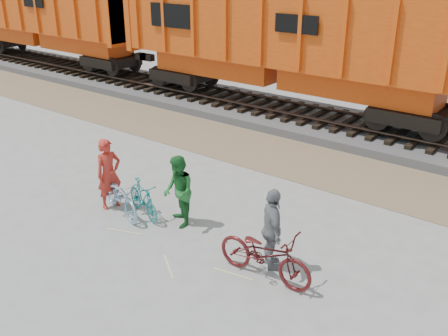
{
  "coord_description": "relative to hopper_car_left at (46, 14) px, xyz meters",
  "views": [
    {
      "loc": [
        6.99,
        -7.33,
        5.88
      ],
      "look_at": [
        0.15,
        1.5,
        1.13
      ],
      "focal_mm": 40.0,
      "sensor_mm": 36.0,
      "label": 1
    }
  ],
  "objects": [
    {
      "name": "person_solo",
      "position": [
        15.63,
        -9.12,
        -2.1
      ],
      "size": [
        0.56,
        0.73,
        1.81
      ],
      "primitive_type": "imported",
      "rotation": [
        0.0,
        0.0,
        1.36
      ],
      "color": "red",
      "rests_on": "ground"
    },
    {
      "name": "bicycle_blue",
      "position": [
        16.13,
        -9.22,
        -2.54
      ],
      "size": [
        1.9,
        1.14,
        0.94
      ],
      "primitive_type": "imported",
      "rotation": [
        0.0,
        0.0,
        1.26
      ],
      "color": "#7EA9CC",
      "rests_on": "ground"
    },
    {
      "name": "track",
      "position": [
        17.84,
        0.0,
        -2.53
      ],
      "size": [
        120.0,
        2.6,
        0.24
      ],
      "color": "black",
      "rests_on": "ballast_bed"
    },
    {
      "name": "bicycle_teal",
      "position": [
        16.63,
        -8.95,
        -2.56
      ],
      "size": [
        1.55,
        0.88,
        0.9
      ],
      "primitive_type": "imported",
      "rotation": [
        0.0,
        0.0,
        1.24
      ],
      "color": "#187D7E",
      "rests_on": "ground"
    },
    {
      "name": "hopper_car_left",
      "position": [
        0.0,
        0.0,
        0.0
      ],
      "size": [
        14.0,
        3.13,
        4.65
      ],
      "color": "black",
      "rests_on": "track"
    },
    {
      "name": "bicycle_maroon",
      "position": [
        20.4,
        -9.31,
        -2.46
      ],
      "size": [
        2.08,
        0.77,
        1.09
      ],
      "primitive_type": "imported",
      "rotation": [
        0.0,
        0.0,
        1.59
      ],
      "color": "#531416",
      "rests_on": "ground"
    },
    {
      "name": "gravel_strip",
      "position": [
        17.84,
        -3.5,
        -3.0
      ],
      "size": [
        120.0,
        3.0,
        0.02
      ],
      "primitive_type": "cube",
      "color": "#897155",
      "rests_on": "ground"
    },
    {
      "name": "hopper_car_center",
      "position": [
        15.0,
        0.0,
        0.0
      ],
      "size": [
        14.0,
        3.13,
        4.65
      ],
      "color": "black",
      "rests_on": "track"
    },
    {
      "name": "ground",
      "position": [
        17.84,
        -9.0,
        -3.01
      ],
      "size": [
        120.0,
        120.0,
        0.0
      ],
      "primitive_type": "plane",
      "color": "#9E9E99",
      "rests_on": "ground"
    },
    {
      "name": "person_woman",
      "position": [
        20.3,
        -8.91,
        -2.13
      ],
      "size": [
        1.03,
        1.01,
        1.74
      ],
      "primitive_type": "imported",
      "rotation": [
        0.0,
        0.0,
        2.38
      ],
      "color": "gray",
      "rests_on": "ground"
    },
    {
      "name": "ballast_bed",
      "position": [
        17.84,
        0.0,
        -2.86
      ],
      "size": [
        120.0,
        4.0,
        0.3
      ],
      "primitive_type": "cube",
      "color": "slate",
      "rests_on": "ground"
    },
    {
      "name": "person_man",
      "position": [
        17.63,
        -8.75,
        -2.15
      ],
      "size": [
        1.06,
        1.01,
        1.72
      ],
      "primitive_type": "imported",
      "rotation": [
        0.0,
        0.0,
        -0.61
      ],
      "color": "#216D2C",
      "rests_on": "ground"
    }
  ]
}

